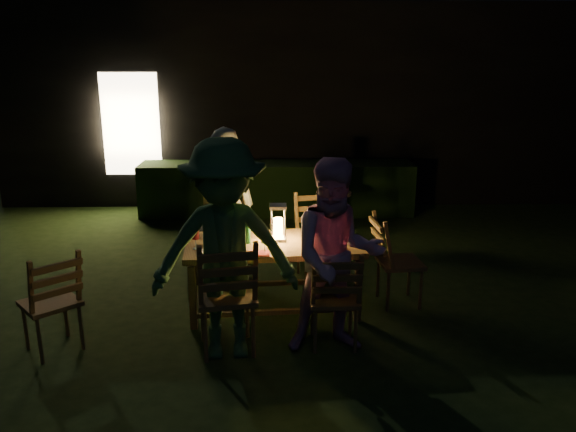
{
  "coord_description": "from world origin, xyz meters",
  "views": [
    {
      "loc": [
        -0.54,
        -4.79,
        2.38
      ],
      "look_at": [
        -0.41,
        0.51,
        0.87
      ],
      "focal_mm": 35.0,
      "sensor_mm": 36.0,
      "label": 1
    }
  ],
  "objects_px": {
    "chair_near_right": "(334,315)",
    "person_opp_left": "(225,251)",
    "person_house_side": "(225,205)",
    "bottle_bucket_b": "(338,180)",
    "side_table": "(334,197)",
    "ice_bucket": "(334,184)",
    "lantern": "(278,225)",
    "chair_spare": "(53,320)",
    "bottle_bucket_a": "(331,181)",
    "chair_near_left": "(227,316)",
    "bottle_table": "(247,229)",
    "person_opp_right": "(337,257)",
    "chair_far_left": "(227,253)",
    "dining_table": "(273,249)",
    "chair_end": "(397,276)",
    "chair_far_right": "(317,252)"
  },
  "relations": [
    {
      "from": "chair_near_right",
      "to": "person_opp_left",
      "type": "bearing_deg",
      "value": -172.41
    },
    {
      "from": "person_house_side",
      "to": "bottle_bucket_b",
      "type": "height_order",
      "value": "person_house_side"
    },
    {
      "from": "side_table",
      "to": "ice_bucket",
      "type": "bearing_deg",
      "value": 0.0
    },
    {
      "from": "person_opp_left",
      "to": "lantern",
      "type": "bearing_deg",
      "value": 60.11
    },
    {
      "from": "chair_spare",
      "to": "ice_bucket",
      "type": "relative_size",
      "value": 3.1
    },
    {
      "from": "side_table",
      "to": "bottle_bucket_a",
      "type": "xyz_separation_m",
      "value": [
        -0.05,
        -0.04,
        0.24
      ]
    },
    {
      "from": "chair_near_left",
      "to": "chair_spare",
      "type": "bearing_deg",
      "value": 168.04
    },
    {
      "from": "chair_near_left",
      "to": "bottle_table",
      "type": "distance_m",
      "value": 0.94
    },
    {
      "from": "chair_near_right",
      "to": "person_opp_left",
      "type": "xyz_separation_m",
      "value": [
        -0.89,
        -0.12,
        0.62
      ]
    },
    {
      "from": "chair_near_right",
      "to": "person_opp_right",
      "type": "xyz_separation_m",
      "value": [
        0.01,
        -0.05,
        0.54
      ]
    },
    {
      "from": "lantern",
      "to": "ice_bucket",
      "type": "xyz_separation_m",
      "value": [
        0.77,
        2.18,
        -0.1
      ]
    },
    {
      "from": "bottle_table",
      "to": "chair_far_left",
      "type": "bearing_deg",
      "value": 109.13
    },
    {
      "from": "lantern",
      "to": "bottle_bucket_a",
      "type": "bearing_deg",
      "value": 71.5
    },
    {
      "from": "dining_table",
      "to": "lantern",
      "type": "bearing_deg",
      "value": 45.0
    },
    {
      "from": "person_opp_right",
      "to": "ice_bucket",
      "type": "relative_size",
      "value": 5.43
    },
    {
      "from": "chair_spare",
      "to": "bottle_bucket_a",
      "type": "distance_m",
      "value": 3.97
    },
    {
      "from": "chair_end",
      "to": "bottle_bucket_a",
      "type": "xyz_separation_m",
      "value": [
        -0.47,
        2.09,
        0.51
      ]
    },
    {
      "from": "chair_near_right",
      "to": "bottle_bucket_b",
      "type": "distance_m",
      "value": 3.07
    },
    {
      "from": "bottle_bucket_b",
      "to": "chair_end",
      "type": "bearing_deg",
      "value": -80.46
    },
    {
      "from": "person_opp_left",
      "to": "chair_far_right",
      "type": "bearing_deg",
      "value": 57.9
    },
    {
      "from": "dining_table",
      "to": "ice_bucket",
      "type": "xyz_separation_m",
      "value": [
        0.81,
        2.23,
        0.13
      ]
    },
    {
      "from": "chair_end",
      "to": "ice_bucket",
      "type": "bearing_deg",
      "value": -174.64
    },
    {
      "from": "chair_near_right",
      "to": "ice_bucket",
      "type": "relative_size",
      "value": 3.07
    },
    {
      "from": "chair_near_right",
      "to": "bottle_bucket_b",
      "type": "height_order",
      "value": "bottle_bucket_b"
    },
    {
      "from": "chair_far_left",
      "to": "person_opp_right",
      "type": "distance_m",
      "value": 1.9
    },
    {
      "from": "person_house_side",
      "to": "person_opp_right",
      "type": "height_order",
      "value": "person_house_side"
    },
    {
      "from": "chair_spare",
      "to": "chair_near_left",
      "type": "bearing_deg",
      "value": -43.27
    },
    {
      "from": "chair_near_right",
      "to": "bottle_table",
      "type": "xyz_separation_m",
      "value": [
        -0.76,
        0.71,
        0.55
      ]
    },
    {
      "from": "lantern",
      "to": "dining_table",
      "type": "bearing_deg",
      "value": -130.45
    },
    {
      "from": "lantern",
      "to": "side_table",
      "type": "bearing_deg",
      "value": 70.64
    },
    {
      "from": "person_house_side",
      "to": "ice_bucket",
      "type": "relative_size",
      "value": 5.63
    },
    {
      "from": "person_opp_left",
      "to": "side_table",
      "type": "xyz_separation_m",
      "value": [
        1.19,
        3.08,
        -0.34
      ]
    },
    {
      "from": "side_table",
      "to": "chair_near_left",
      "type": "bearing_deg",
      "value": -111.5
    },
    {
      "from": "chair_near_right",
      "to": "chair_far_left",
      "type": "xyz_separation_m",
      "value": [
        -1.02,
        1.46,
        0.04
      ]
    },
    {
      "from": "chair_near_left",
      "to": "chair_far_right",
      "type": "distance_m",
      "value": 1.84
    },
    {
      "from": "chair_spare",
      "to": "side_table",
      "type": "distance_m",
      "value": 4.01
    },
    {
      "from": "person_opp_right",
      "to": "chair_near_right",
      "type": "bearing_deg",
      "value": 91.63
    },
    {
      "from": "chair_near_right",
      "to": "person_opp_left",
      "type": "height_order",
      "value": "person_opp_left"
    },
    {
      "from": "chair_end",
      "to": "lantern",
      "type": "xyz_separation_m",
      "value": [
        -1.18,
        -0.04,
        0.56
      ]
    },
    {
      "from": "person_house_side",
      "to": "ice_bucket",
      "type": "distance_m",
      "value": 1.97
    },
    {
      "from": "bottle_bucket_b",
      "to": "chair_spare",
      "type": "bearing_deg",
      "value": -131.6
    },
    {
      "from": "dining_table",
      "to": "chair_near_left",
      "type": "xyz_separation_m",
      "value": [
        -0.39,
        -0.8,
        -0.3
      ]
    },
    {
      "from": "dining_table",
      "to": "chair_spare",
      "type": "relative_size",
      "value": 1.84
    },
    {
      "from": "person_house_side",
      "to": "bottle_bucket_b",
      "type": "xyz_separation_m",
      "value": [
        1.37,
        1.49,
        -0.05
      ]
    },
    {
      "from": "chair_far_right",
      "to": "bottle_bucket_a",
      "type": "xyz_separation_m",
      "value": [
        0.28,
        1.38,
        0.51
      ]
    },
    {
      "from": "dining_table",
      "to": "chair_far_right",
      "type": "xyz_separation_m",
      "value": [
        0.48,
        0.81,
        -0.33
      ]
    },
    {
      "from": "person_opp_right",
      "to": "side_table",
      "type": "bearing_deg",
      "value": 79.81
    },
    {
      "from": "chair_near_right",
      "to": "side_table",
      "type": "height_order",
      "value": "chair_near_right"
    },
    {
      "from": "chair_end",
      "to": "lantern",
      "type": "relative_size",
      "value": 2.71
    },
    {
      "from": "person_opp_left",
      "to": "chair_far_left",
      "type": "bearing_deg",
      "value": 90.03
    }
  ]
}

